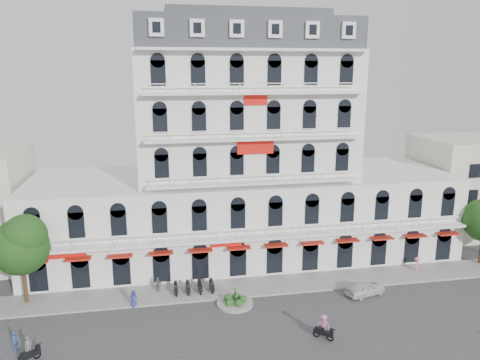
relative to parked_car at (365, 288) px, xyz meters
name	(u,v)px	position (x,y,z in m)	size (l,w,h in m)	color
ground	(287,339)	(-9.03, -5.68, -0.65)	(120.00, 120.00, 0.00)	#38383A
sidewalk	(261,286)	(-9.03, 3.32, -0.57)	(53.00, 4.00, 0.16)	gray
main_building	(243,166)	(-9.03, 12.31, 9.31)	(45.00, 15.00, 25.80)	silver
flank_building_east	(474,185)	(20.97, 14.32, 5.35)	(14.00, 10.00, 12.00)	beige
traffic_island	(235,302)	(-12.03, 0.32, -0.40)	(3.20, 3.20, 1.60)	gray
parked_scooter_row	(194,293)	(-15.38, 3.12, -0.65)	(4.40, 1.80, 1.10)	black
tree_west_inner	(21,243)	(-29.98, 3.80, 5.03)	(4.76, 4.76, 8.25)	#382314
parked_car	(365,288)	(0.00, 0.00, 0.00)	(1.55, 3.84, 1.31)	silver
rider_west	(29,351)	(-27.65, -5.23, 0.22)	(1.36, 1.25, 2.01)	black
rider_center	(323,326)	(-6.31, -6.17, 0.42)	(1.39, 1.23, 2.05)	black
pedestrian_left	(134,299)	(-20.74, 1.49, 0.12)	(0.75, 0.49, 1.54)	navy
pedestrian_mid	(158,285)	(-18.62, 3.82, 0.12)	(0.91, 0.38, 1.54)	#57565D
pedestrian_right	(417,264)	(7.35, 3.82, 0.12)	(1.00, 0.58, 1.56)	#D26F90
pedestrian_far	(15,341)	(-29.03, -3.56, 0.10)	(0.55, 0.36, 1.51)	navy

